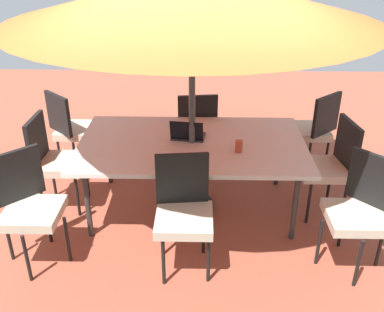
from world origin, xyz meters
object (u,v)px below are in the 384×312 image
at_px(chair_north, 184,209).
at_px(chair_south, 196,126).
at_px(chair_southeast, 72,127).
at_px(chair_southwest, 313,127).
at_px(dining_table, 192,146).
at_px(laptop, 188,134).
at_px(cup, 239,146).
at_px(chair_east, 54,158).
at_px(chair_northwest, 360,208).
at_px(chair_west, 330,163).
at_px(chair_northeast, 28,204).

bearing_deg(chair_north, chair_south, 81.03).
xyz_separation_m(chair_north, chair_southeast, (1.35, -1.65, 0.00)).
height_order(chair_southwest, chair_north, same).
height_order(dining_table, laptop, laptop).
xyz_separation_m(dining_table, cup, (-0.43, 0.20, 0.10)).
distance_m(chair_southwest, chair_north, 2.21).
bearing_deg(chair_east, chair_northwest, -105.37).
xyz_separation_m(chair_north, chair_east, (1.32, -0.87, 0.00)).
height_order(chair_south, chair_north, same).
distance_m(chair_west, cup, 0.96).
height_order(chair_southwest, cup, chair_southwest).
xyz_separation_m(chair_north, chair_northeast, (1.29, -0.05, 0.00)).
height_order(chair_south, chair_southwest, same).
distance_m(chair_north, chair_west, 1.62).
distance_m(chair_northwest, chair_east, 2.88).
bearing_deg(chair_southeast, chair_southwest, -135.89).
height_order(chair_north, chair_east, same).
bearing_deg(chair_east, dining_table, -89.44).
bearing_deg(chair_northwest, chair_south, 176.25).
bearing_deg(laptop, chair_west, -176.76).
bearing_deg(chair_southeast, chair_northwest, -166.60).
bearing_deg(dining_table, chair_northeast, 30.98).
bearing_deg(chair_southeast, laptop, -164.67).
xyz_separation_m(chair_southeast, chair_west, (-2.74, 0.82, 0.00)).
relative_size(chair_south, laptop, 2.80).
height_order(chair_northwest, chair_southwest, same).
height_order(chair_southeast, chair_west, same).
relative_size(chair_northwest, chair_south, 1.00).
distance_m(chair_northwest, cup, 1.16).
bearing_deg(chair_southeast, chair_west, -153.45).
bearing_deg(chair_east, cup, -95.46).
height_order(chair_west, cup, chair_west).
relative_size(chair_east, laptop, 2.80).
bearing_deg(chair_northeast, chair_east, 47.98).
bearing_deg(dining_table, chair_south, -92.16).
distance_m(dining_table, chair_south, 0.85).
relative_size(chair_northwest, cup, 8.80).
bearing_deg(chair_southwest, cup, 6.48).
xyz_separation_m(dining_table, laptop, (0.04, -0.08, 0.09)).
distance_m(chair_south, chair_northeast, 2.14).
bearing_deg(chair_northwest, chair_east, -149.93).
height_order(chair_northwest, cup, chair_northwest).
relative_size(chair_east, cup, 8.80).
bearing_deg(chair_northeast, cup, -25.21).
bearing_deg(chair_north, chair_northeast, 171.53).
xyz_separation_m(dining_table, chair_northeast, (1.34, 0.80, -0.15)).
xyz_separation_m(chair_east, cup, (-1.80, 0.21, 0.25)).
height_order(chair_southeast, cup, chair_southeast).
height_order(dining_table, cup, cup).
xyz_separation_m(chair_south, laptop, (0.08, 0.76, 0.24)).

